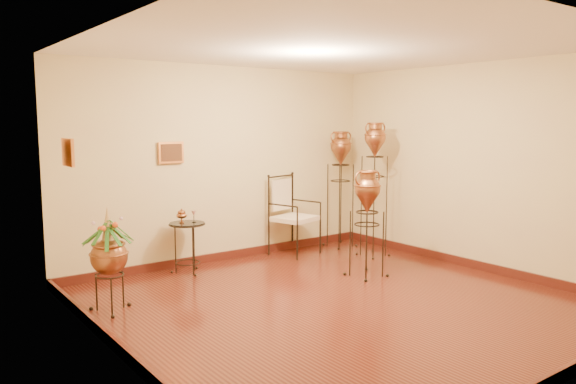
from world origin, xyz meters
TOP-DOWN VIEW (x-y plane):
  - ground at (0.00, 0.00)m, footprint 5.00×5.00m
  - room_shell at (-0.01, 0.01)m, footprint 5.02×5.02m
  - amphora_tall at (1.89, 1.36)m, footprint 0.47×0.47m
  - amphora_mid at (1.93, 2.15)m, footprint 0.50×0.50m
  - amphora_short at (1.01, 0.61)m, footprint 0.50×0.50m
  - planter_urn at (-2.15, 1.24)m, footprint 0.67×0.67m
  - armchair at (1.01, 2.15)m, footprint 0.82×0.79m
  - side_table at (-0.79, 2.15)m, footprint 0.55×0.55m

SIDE VIEW (x-z plane):
  - ground at x=0.00m, z-range 0.00..0.00m
  - side_table at x=-0.79m, z-range -0.07..0.78m
  - armchair at x=1.01m, z-range 0.00..1.21m
  - planter_urn at x=-2.15m, z-range 0.07..1.22m
  - amphora_short at x=1.01m, z-range 0.00..1.42m
  - amphora_mid at x=1.93m, z-range 0.01..1.89m
  - amphora_tall at x=1.89m, z-range 0.02..2.05m
  - room_shell at x=-0.01m, z-range 0.33..3.14m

